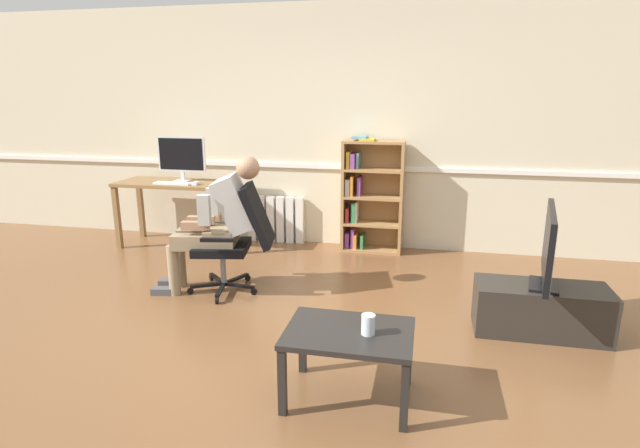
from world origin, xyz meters
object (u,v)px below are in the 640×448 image
computer_mouse (196,183)px  radiator (276,219)px  bookshelf (368,197)px  tv_screen (549,247)px  imac_monitor (181,156)px  keyboard (173,183)px  computer_desk (175,191)px  office_chair (238,235)px  tv_stand (541,309)px  coffee_table (349,340)px  person_seated (217,221)px  drinking_glass (368,325)px

computer_mouse → radiator: computer_mouse is taller
bookshelf → tv_screen: bookshelf is taller
imac_monitor → keyboard: imac_monitor is taller
radiator → computer_desk: bearing=-160.1°
tv_screen → office_chair: bearing=93.7°
tv_stand → coffee_table: (-1.27, -1.13, 0.19)m
person_seated → tv_screen: (2.66, -0.27, 0.02)m
computer_mouse → office_chair: 1.41m
keyboard → drinking_glass: bearing=-45.0°
keyboard → tv_screen: tv_screen is taller
computer_desk → keyboard: bearing=-70.5°
computer_mouse → coffee_table: 3.29m
tv_stand → tv_screen: (0.00, -0.00, 0.49)m
radiator → drinking_glass: bearing=-64.1°
office_chair → computer_mouse: bearing=-150.7°
drinking_glass → bookshelf: bearing=96.9°
person_seated → computer_mouse: bearing=-157.5°
computer_desk → imac_monitor: size_ratio=2.27×
imac_monitor → radiator: (1.01, 0.31, -0.77)m
person_seated → office_chair: bearing=90.0°
tv_stand → computer_mouse: bearing=158.1°
drinking_glass → coffee_table: bearing=169.7°
computer_mouse → radiator: bearing=33.9°
tv_screen → computer_mouse: bearing=78.8°
person_seated → drinking_glass: 2.07m
drinking_glass → tv_stand: bearing=44.7°
office_chair → tv_screen: 2.51m
radiator → person_seated: 1.64m
bookshelf → tv_stand: size_ratio=1.36×
computer_mouse → tv_screen: tv_screen is taller
computer_desk → tv_stand: size_ratio=1.39×
imac_monitor → radiator: imac_monitor is taller
keyboard → office_chair: (1.16, -1.04, -0.24)m
bookshelf → tv_stand: bearing=-49.6°
office_chair → radiator: bearing=174.0°
computer_desk → tv_screen: 3.99m
keyboard → tv_screen: (3.65, -1.34, -0.10)m
imac_monitor → office_chair: size_ratio=0.59×
keyboard → coffee_table: keyboard is taller
tv_stand → coffee_table: coffee_table is taller
computer_mouse → bookshelf: (1.87, 0.41, -0.15)m
office_chair → drinking_glass: office_chair is taller
tv_screen → drinking_glass: size_ratio=7.49×
keyboard → drinking_glass: size_ratio=3.67×
tv_screen → drinking_glass: 1.64m
office_chair → drinking_glass: (1.33, -1.45, -0.03)m
coffee_table → tv_screen: bearing=41.6°
bookshelf → coffee_table: (0.24, -2.90, -0.24)m
imac_monitor → computer_mouse: size_ratio=5.79×
computer_desk → drinking_glass: bearing=-46.0°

